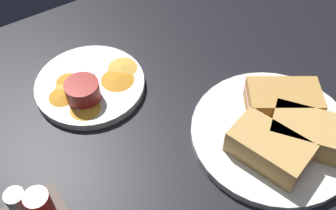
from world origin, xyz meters
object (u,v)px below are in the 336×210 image
at_px(sandwich_half_near, 269,148).
at_px(plate_chips_companion, 90,85).
at_px(ramekin_dark_sauce, 289,99).
at_px(spoon_by_gravy_ramekin, 82,99).
at_px(sandwich_half_far, 309,133).
at_px(spoon_by_dark_ramekin, 270,122).
at_px(sandwich_half_extra, 283,100).
at_px(plate_sandwich_main, 273,134).
at_px(ramekin_light_gravy, 83,91).

xyz_separation_m(sandwich_half_near, plate_chips_companion, (0.32, 0.18, -0.03)).
distance_m(ramekin_dark_sauce, spoon_by_gravy_ramekin, 0.39).
relative_size(sandwich_half_far, spoon_by_gravy_ramekin, 1.81).
xyz_separation_m(sandwich_half_far, plate_chips_companion, (0.33, 0.25, -0.03)).
xyz_separation_m(sandwich_half_far, spoon_by_dark_ramekin, (0.06, 0.03, -0.02)).
bearing_deg(sandwich_half_extra, sandwich_half_near, 124.96).
height_order(plate_sandwich_main, ramekin_light_gravy, ramekin_light_gravy).
xyz_separation_m(sandwich_half_far, spoon_by_gravy_ramekin, (0.30, 0.29, -0.02)).
height_order(sandwich_half_far, spoon_by_dark_ramekin, sandwich_half_far).
xyz_separation_m(sandwich_half_extra, ramekin_dark_sauce, (-0.00, -0.01, -0.00)).
relative_size(sandwich_half_near, ramekin_light_gravy, 2.28).
relative_size(ramekin_dark_sauce, spoon_by_gravy_ramekin, 0.81).
distance_m(spoon_by_dark_ramekin, plate_chips_companion, 0.36).
bearing_deg(spoon_by_dark_ramekin, sandwich_half_near, 133.04).
distance_m(sandwich_half_far, ramekin_dark_sauce, 0.08).
relative_size(plate_sandwich_main, spoon_by_gravy_ramekin, 3.57).
relative_size(plate_sandwich_main, sandwich_half_extra, 1.97).
xyz_separation_m(plate_sandwich_main, ramekin_dark_sauce, (0.03, -0.06, 0.03)).
height_order(ramekin_dark_sauce, spoon_by_gravy_ramekin, ramekin_dark_sauce).
bearing_deg(plate_chips_companion, spoon_by_dark_ramekin, -139.81).
bearing_deg(ramekin_dark_sauce, sandwich_half_far, 159.83).
distance_m(plate_sandwich_main, sandwich_half_extra, 0.06).
distance_m(plate_sandwich_main, plate_chips_companion, 0.36).
bearing_deg(spoon_by_dark_ramekin, sandwich_half_extra, -69.18).
relative_size(sandwich_half_near, plate_chips_companion, 0.68).
distance_m(plate_sandwich_main, spoon_by_gravy_ramekin, 0.36).
bearing_deg(spoon_by_dark_ramekin, sandwich_half_far, -158.35).
bearing_deg(spoon_by_dark_ramekin, spoon_by_gravy_ramekin, 47.79).
relative_size(sandwich_half_extra, spoon_by_dark_ramekin, 1.51).
height_order(ramekin_light_gravy, spoon_by_gravy_ramekin, ramekin_light_gravy).
bearing_deg(ramekin_dark_sauce, plate_chips_companion, 47.37).
xyz_separation_m(sandwich_half_extra, spoon_by_dark_ramekin, (-0.01, 0.04, -0.02)).
bearing_deg(ramekin_light_gravy, sandwich_half_near, -144.80).
bearing_deg(ramekin_light_gravy, sandwich_half_far, -137.02).
xyz_separation_m(ramekin_dark_sauce, ramekin_light_gravy, (0.23, 0.31, -0.00)).
bearing_deg(spoon_by_gravy_ramekin, spoon_by_dark_ramekin, -132.21).
bearing_deg(ramekin_dark_sauce, ramekin_light_gravy, 53.71).
bearing_deg(spoon_by_gravy_ramekin, ramekin_light_gravy, -65.17).
bearing_deg(plate_sandwich_main, ramekin_light_gravy, 44.24).
bearing_deg(spoon_by_dark_ramekin, plate_chips_companion, 40.19).
height_order(sandwich_half_far, ramekin_dark_sauce, sandwich_half_far).
distance_m(sandwich_half_near, ramekin_light_gravy, 0.35).
relative_size(sandwich_half_near, spoon_by_gravy_ramekin, 1.78).
bearing_deg(sandwich_half_far, ramekin_dark_sauce, -20.17).
distance_m(sandwich_half_far, ramekin_light_gravy, 0.41).
bearing_deg(ramekin_light_gravy, ramekin_dark_sauce, -126.29).
bearing_deg(spoon_by_gravy_ramekin, ramekin_dark_sauce, -125.64).
bearing_deg(ramekin_dark_sauce, sandwich_half_near, 120.08).
xyz_separation_m(sandwich_half_near, spoon_by_gravy_ramekin, (0.29, 0.21, -0.02)).
bearing_deg(sandwich_half_near, spoon_by_gravy_ramekin, 36.00).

